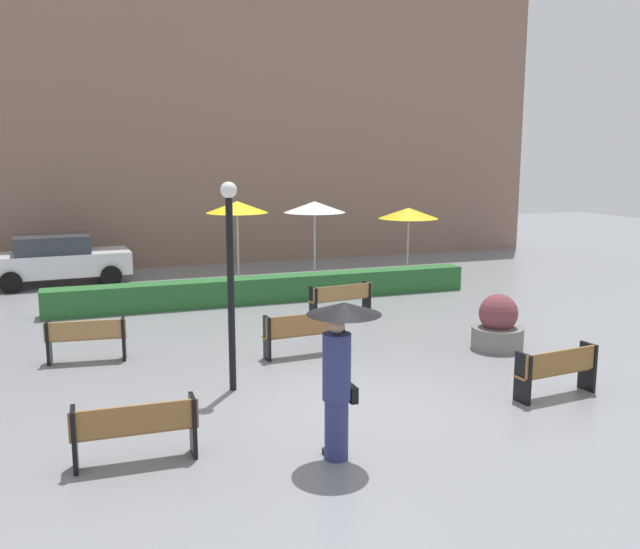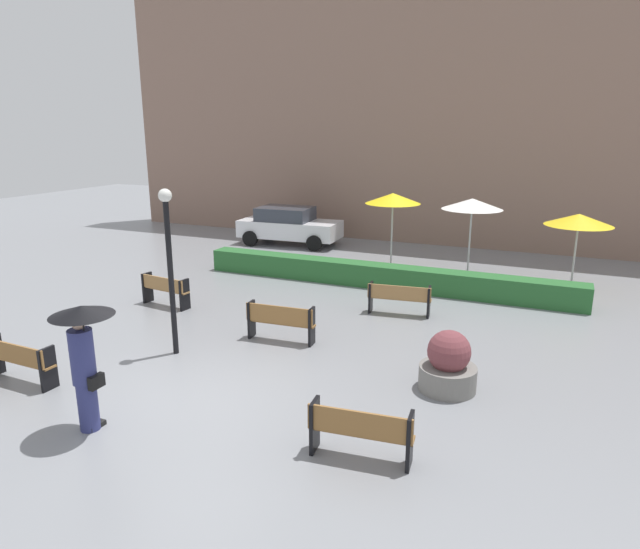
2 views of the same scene
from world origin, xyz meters
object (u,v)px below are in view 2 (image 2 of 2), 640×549
object	(u,v)px
bench_near_right	(360,430)
patio_umbrella_white	(472,204)
patio_umbrella_yellow_far	(579,220)
parked_car	(289,225)
patio_umbrella_yellow	(393,199)
bench_near_left	(18,359)
bench_mid_center	(280,320)
planter_pot	(448,365)
bench_back_row	(399,297)
pedestrian_with_umbrella	(84,350)
bench_far_left	(165,288)
lamp_post	(169,254)

from	to	relation	value
bench_near_right	patio_umbrella_white	size ratio (longest dim) A/B	0.62
patio_umbrella_yellow_far	parked_car	bearing A→B (deg)	167.54
bench_near_right	patio_umbrella_yellow	bearing A→B (deg)	104.41
bench_near_left	patio_umbrella_white	world-z (taller)	patio_umbrella_white
bench_mid_center	bench_near_left	distance (m)	5.35
bench_mid_center	planter_pot	world-z (taller)	planter_pot
bench_back_row	bench_near_left	distance (m)	8.87
bench_mid_center	patio_umbrella_yellow_far	xyz separation A→B (m)	(6.17, 7.51, 1.60)
planter_pot	bench_mid_center	bearing A→B (deg)	167.44
pedestrian_with_umbrella	parked_car	size ratio (longest dim) A/B	0.50
bench_far_left	patio_umbrella_white	xyz separation A→B (m)	(7.12, 6.75, 1.88)
pedestrian_with_umbrella	bench_near_left	bearing A→B (deg)	163.87
bench_far_left	bench_near_right	bearing A→B (deg)	-32.70
patio_umbrella_white	parked_car	world-z (taller)	patio_umbrella_white
bench_back_row	bench_far_left	bearing A→B (deg)	-162.84
bench_near_left	parked_car	distance (m)	13.92
bench_far_left	patio_umbrella_yellow_far	bearing A→B (deg)	32.10
bench_near_right	planter_pot	world-z (taller)	planter_pot
bench_back_row	patio_umbrella_white	xyz separation A→B (m)	(0.99, 4.86, 1.90)
bench_near_left	pedestrian_with_umbrella	distance (m)	2.85
lamp_post	parked_car	size ratio (longest dim) A/B	0.84
bench_back_row	planter_pot	xyz separation A→B (m)	(2.03, -3.83, 0.01)
bench_mid_center	planter_pot	size ratio (longest dim) A/B	1.40
bench_back_row	parked_car	bearing A→B (deg)	134.12
bench_mid_center	patio_umbrella_yellow_far	world-z (taller)	patio_umbrella_yellow_far
bench_far_left	patio_umbrella_white	size ratio (longest dim) A/B	0.60
bench_far_left	patio_umbrella_yellow	bearing A→B (deg)	54.83
bench_near_left	patio_umbrella_yellow	distance (m)	12.28
bench_near_right	parked_car	size ratio (longest dim) A/B	0.37
bench_near_right	lamp_post	size ratio (longest dim) A/B	0.44
bench_mid_center	bench_far_left	bearing A→B (deg)	165.88
bench_mid_center	patio_umbrella_yellow	world-z (taller)	patio_umbrella_yellow
patio_umbrella_yellow_far	bench_near_left	bearing A→B (deg)	-130.56
bench_back_row	parked_car	distance (m)	9.75
planter_pot	lamp_post	xyz separation A→B (m)	(-5.81, -0.64, 1.73)
bench_back_row	patio_umbrella_yellow_far	xyz separation A→B (m)	(4.18, 4.57, 1.64)
bench_near_right	pedestrian_with_umbrella	world-z (taller)	pedestrian_with_umbrella
lamp_post	bench_near_left	bearing A→B (deg)	-127.41
bench_mid_center	patio_umbrella_yellow_far	bearing A→B (deg)	50.60
bench_mid_center	bench_near_right	bearing A→B (deg)	-48.61
patio_umbrella_yellow	pedestrian_with_umbrella	bearing A→B (deg)	-96.73
bench_mid_center	planter_pot	xyz separation A→B (m)	(4.02, -0.90, -0.03)
patio_umbrella_yellow_far	lamp_post	bearing A→B (deg)	-131.36
planter_pot	patio_umbrella_yellow_far	size ratio (longest dim) A/B	0.51
lamp_post	bench_far_left	bearing A→B (deg)	132.41
bench_back_row	pedestrian_with_umbrella	world-z (taller)	pedestrian_with_umbrella
bench_far_left	bench_back_row	world-z (taller)	bench_far_left
bench_mid_center	bench_near_left	xyz separation A→B (m)	(-3.63, -3.93, -0.03)
bench_near_right	planter_pot	xyz separation A→B (m)	(0.73, 2.83, 0.00)
bench_back_row	lamp_post	distance (m)	6.11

